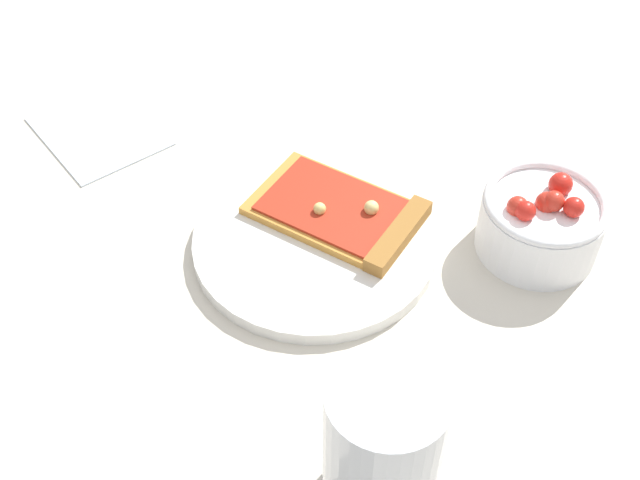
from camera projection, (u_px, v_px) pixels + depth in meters
ground_plane at (332, 260)px, 0.77m from camera, size 2.40×2.40×0.00m
plate at (315, 242)px, 0.78m from camera, size 0.23×0.23×0.01m
pizza_slice_main at (345, 214)px, 0.79m from camera, size 0.19×0.16×0.02m
salad_bowl at (541, 222)px, 0.76m from camera, size 0.11×0.11×0.07m
soda_glass at (383, 453)px, 0.57m from camera, size 0.08×0.08×0.13m
paper_napkin at (99, 131)px, 0.90m from camera, size 0.15×0.13×0.00m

